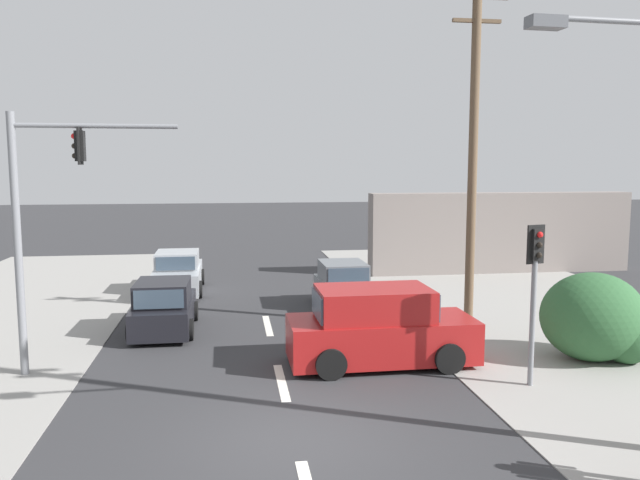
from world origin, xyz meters
name	(u,v)px	position (x,y,z in m)	size (l,w,h in m)	color
ground_plane	(296,440)	(0.00, 0.00, 0.00)	(140.00, 140.00, 0.00)	#303033
lane_dash_mid	(282,382)	(0.00, 3.00, 0.00)	(0.20, 2.40, 0.01)	silver
lane_dash_far	(268,325)	(0.00, 8.00, 0.00)	(0.20, 2.40, 0.01)	silver
utility_pole_midground_right	(473,152)	(5.82, 6.66, 5.20)	(1.80, 0.26, 9.91)	brown
traffic_signal_mast	(41,209)	(-5.29, 4.35, 3.83)	(3.69, 0.44, 6.00)	slate
pedestal_signal_right_kerb	(535,278)	(5.38, 1.96, 2.42)	(0.44, 0.31, 3.56)	slate
roadside_bush	(598,320)	(7.87, 3.44, 1.03)	(2.68, 2.29, 2.20)	#2D5B33
shopfront_wall_far	(500,233)	(11.00, 16.00, 1.80)	(12.00, 1.00, 3.60)	gray
hatchback_oncoming_near	(164,308)	(-3.02, 7.77, 0.70)	(1.80, 3.65, 1.53)	black
suv_kerbside_parked	(379,329)	(2.46, 3.93, 0.88)	(4.55, 2.08, 1.90)	maroon
hatchback_crossing_left	(344,287)	(2.73, 10.03, 0.70)	(1.81, 3.65, 1.53)	slate
sedan_receding_far	(178,274)	(-3.08, 13.58, 0.70)	(1.92, 4.25, 1.56)	#A3A8AD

